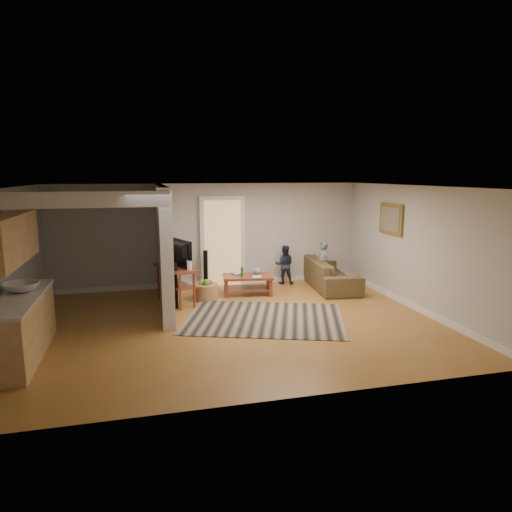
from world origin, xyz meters
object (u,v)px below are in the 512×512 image
Objects in this scene: tv_console at (176,270)px; toy_basket at (206,291)px; child at (322,287)px; sofa at (330,287)px; speaker_right at (206,270)px; coffee_table at (248,279)px; speaker_left at (175,286)px; toddler at (284,284)px.

toy_basket is at bearing -11.50° from tv_console.
sofa is at bearing 74.36° from child.
speaker_right is at bearing 82.10° from toy_basket.
speaker_left is at bearing -156.76° from coffee_table.
speaker_right is 0.97m from toy_basket.
coffee_table is at bearing -92.50° from child.
speaker_left is at bearing -119.30° from tv_console.
sofa is at bearing 7.26° from toy_basket.
speaker_left is 0.93m from toy_basket.
sofa is 3.83m from tv_console.
sofa is 1.14m from toddler.
sofa is at bearing 5.18° from coffee_table.
tv_console reaches higher than speaker_right.
sofa is 3.94m from speaker_left.
speaker_left is 1.67m from speaker_right.
child is (3.61, 0.95, -0.48)m from speaker_left.
tv_console is (-3.73, -0.50, 0.72)m from sofa.
child is (3.54, 0.52, -0.72)m from tv_console.
sofa is 0.19m from child.
sofa is 2.38× the size of toddler.
toy_basket is 0.54× the size of toddler.
coffee_table is at bearing -10.03° from tv_console.
tv_console reaches higher than child.
toddler is at bearing -133.83° from child.
speaker_left is 1.02× the size of speaker_right.
speaker_left is (-1.71, -0.74, 0.13)m from coffee_table.
tv_console reaches higher than sofa.
toddler is (1.10, 0.76, -0.34)m from coffee_table.
tv_console reaches higher than toy_basket.
tv_console is 3.04m from toddler.
toddler is (-0.79, 0.55, 0.00)m from child.
coffee_table is at bearing 11.53° from toy_basket.
coffee_table is (-2.09, -0.19, 0.34)m from sofa.
toy_basket is (-3.09, -0.39, 0.19)m from sofa.
child is (1.90, 0.21, -0.34)m from coffee_table.
tv_console reaches higher than coffee_table.
speaker_left reaches higher than sofa.
speaker_left reaches higher than speaker_right.
coffee_table reaches higher than child.
coffee_table is 0.90× the size of tv_console.
toddler is (2.11, 0.97, -0.19)m from toy_basket.
sofa is 4.40× the size of toy_basket.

